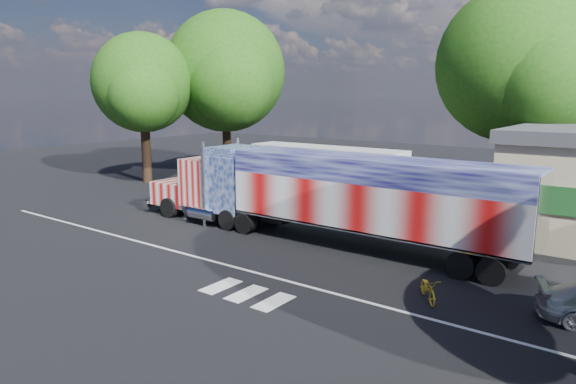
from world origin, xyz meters
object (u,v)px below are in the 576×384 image
Objects in this scene: coach_bus at (326,170)px; tree_ne_a at (518,65)px; semi_truck at (322,193)px; bicycle at (428,289)px; tree_w_a at (143,83)px; woman at (184,203)px; tree_nw_a at (226,72)px.

coach_bus is 0.85× the size of tree_ne_a.
bicycle is (6.65, -3.81, -1.85)m from semi_truck.
semi_truck is 1.82× the size of tree_w_a.
semi_truck is 1.57× the size of tree_ne_a.
semi_truck reaches higher than woman.
woman is at bearing -132.66° from tree_ne_a.
coach_bus reaches higher than woman.
semi_truck is 11.40m from coach_bus.
semi_truck is 21.12m from tree_w_a.
semi_truck is 12.19× the size of woman.
tree_nw_a is (2.40, 6.50, 0.97)m from tree_w_a.
coach_bus is 10.77m from woman.
tree_w_a is (-13.72, -4.04, 5.85)m from coach_bus.
semi_truck is at bearing -16.08° from tree_w_a.
bicycle is 28.86m from tree_w_a.
tree_ne_a is at bearing 70.63° from semi_truck.
tree_ne_a is at bearing 4.14° from tree_nw_a.
semi_truck reaches higher than coach_bus.
semi_truck is 1.85× the size of coach_bus.
tree_ne_a reaches higher than bicycle.
tree_ne_a reaches higher than semi_truck.
bicycle is 0.12× the size of tree_nw_a.
coach_bus is 0.83× the size of tree_nw_a.
tree_ne_a is (13.35, 14.48, 7.60)m from woman.
tree_ne_a is at bearing 58.90° from bicycle.
woman is 1.09× the size of bicycle.
tree_nw_a is at bearing -175.86° from tree_ne_a.
tree_ne_a is 22.15m from tree_nw_a.
coach_bus reaches higher than bicycle.
tree_w_a is at bearing 123.19° from bicycle.
semi_truck is 15.85m from tree_ne_a.
tree_ne_a is at bearing 20.62° from coach_bus.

